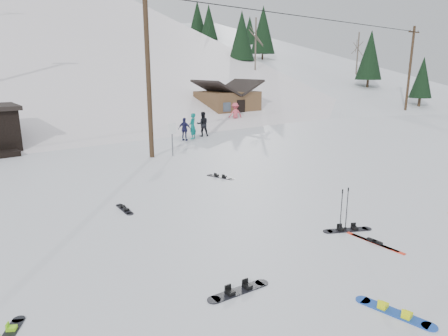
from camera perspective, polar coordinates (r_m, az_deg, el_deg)
ground at (r=10.97m, az=15.25°, el=-12.78°), size 200.00×200.00×0.00m
ski_slope at (r=63.60m, az=-28.54°, el=-2.95°), size 60.00×85.24×65.97m
ridge_right at (r=73.99m, az=2.31°, el=1.82°), size 45.66×93.98×54.59m
treeline_right at (r=65.10m, az=5.56°, el=9.86°), size 20.00×60.00×10.00m
utility_pole at (r=22.15m, az=-10.79°, el=13.45°), size 2.00×0.26×9.00m
utility_pole_right at (r=47.72m, az=25.02°, el=12.69°), size 2.00×0.26×9.00m
trail_sign at (r=22.59m, az=-7.40°, el=4.91°), size 0.50×0.09×1.85m
cabin at (r=37.75m, az=0.48°, el=9.06°), size 5.39×4.40×3.77m
hero_snowboard at (r=9.34m, az=23.19°, el=-18.39°), size 0.54×1.63×0.12m
hero_skis at (r=12.37m, az=20.73°, el=-9.89°), size 0.12×1.84×0.10m
ski_poles at (r=12.68m, az=16.77°, el=-5.69°), size 0.38×0.10×1.37m
board_scatter_a at (r=9.35m, az=2.11°, el=-17.09°), size 1.60×0.40×0.11m
board_scatter_b at (r=14.58m, az=-14.02°, el=-5.71°), size 0.31×1.33×0.09m
board_scatter_c at (r=9.01m, az=-28.51°, el=-20.36°), size 0.78×1.15×0.09m
board_scatter_d at (r=13.00m, az=17.22°, el=-8.40°), size 1.44×0.88×0.11m
board_scatter_f at (r=18.20m, az=-0.53°, el=-1.26°), size 0.67×1.40×0.10m
skier_teal at (r=27.94m, az=-4.51°, el=5.98°), size 0.79×0.72×1.80m
skier_dark at (r=29.03m, az=-3.07°, el=6.29°), size 1.06×0.96×1.77m
skier_pink at (r=34.65m, az=1.60°, el=7.72°), size 1.36×0.96×1.92m
skier_navy at (r=27.33m, az=-5.64°, el=5.53°), size 0.86×0.96×1.57m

